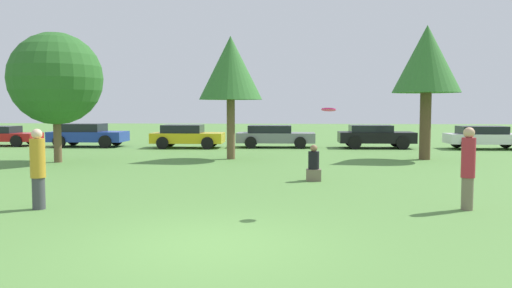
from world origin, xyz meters
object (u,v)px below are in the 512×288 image
tree_1 (231,69)px  parked_car_black (375,136)px  parked_car_red (1,135)px  parked_car_yellow (187,136)px  person_thrower (38,168)px  frisbee (329,110)px  parked_car_blue (87,134)px  parked_car_white (486,137)px  tree_0 (56,79)px  tree_2 (427,61)px  person_catcher (468,167)px  parked_car_grey (274,136)px  bystander_sitting (314,166)px

tree_1 → parked_car_black: tree_1 is taller
parked_car_red → parked_car_yellow: (10.99, -0.80, 0.05)m
person_thrower → frisbee: frisbee is taller
parked_car_blue → parked_car_white: (21.75, -0.25, -0.04)m
tree_0 → tree_2: bearing=7.8°
person_catcher → frisbee: 3.31m
tree_2 → parked_car_grey: size_ratio=1.32×
bystander_sitting → parked_car_black: 13.19m
parked_car_white → tree_0: bearing=-158.8°
frisbee → parked_car_grey: 17.55m
frisbee → parked_car_red: size_ratio=0.07×
frisbee → tree_1: 11.54m
person_thrower → parked_car_red: (-11.13, 17.58, -0.28)m
bystander_sitting → parked_car_yellow: (-6.32, 12.09, 0.22)m
tree_1 → parked_car_white: size_ratio=1.24×
person_catcher → tree_0: bearing=-36.7°
bystander_sitting → parked_car_grey: size_ratio=0.25×
person_thrower → parked_car_black: 20.01m
parked_car_yellow → parked_car_grey: bearing=7.6°
frisbee → tree_1: tree_1 is taller
person_thrower → person_catcher: (9.29, 0.52, 0.04)m
bystander_sitting → tree_1: bearing=117.2°
person_thrower → bystander_sitting: (6.18, 4.69, -0.44)m
tree_0 → bystander_sitting: bearing=-24.4°
frisbee → parked_car_white: frisbee is taller
parked_car_blue → tree_1: bearing=-35.5°
person_catcher → parked_car_white: 17.71m
parked_car_yellow → parked_car_grey: parked_car_yellow is taller
parked_car_red → parked_car_black: parked_car_black is taller
frisbee → parked_car_blue: (-12.14, 17.18, -1.47)m
person_catcher → tree_1: (-6.33, 10.44, 2.92)m
tree_0 → parked_car_black: size_ratio=1.29×
tree_1 → parked_car_blue: size_ratio=1.26×
tree_1 → tree_2: bearing=2.4°
tree_0 → tree_1: tree_1 is taller
parked_car_yellow → tree_1: bearing=-62.2°
person_thrower → parked_car_red: size_ratio=0.42×
person_thrower → tree_2: (11.20, 11.30, 3.27)m
tree_0 → tree_1: bearing=14.1°
parked_car_black → tree_0: bearing=-150.3°
parked_car_red → frisbee: bearing=-45.5°
tree_2 → parked_car_white: tree_2 is taller
person_catcher → parked_car_grey: (-4.66, 16.92, -0.28)m
person_catcher → parked_car_red: size_ratio=0.43×
tree_1 → parked_car_black: (7.14, 6.32, -3.16)m
tree_1 → parked_car_black: size_ratio=1.30×
tree_1 → parked_car_white: (12.90, 6.00, -3.18)m
parked_car_yellow → parked_car_grey: size_ratio=0.90×
tree_2 → parked_car_blue: (-17.09, 5.92, -3.47)m
parked_car_grey → person_thrower: bearing=-105.1°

